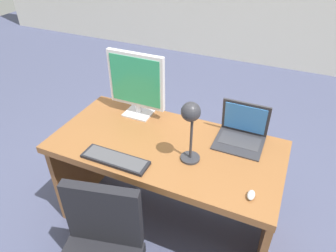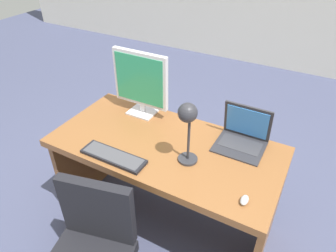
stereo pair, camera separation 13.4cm
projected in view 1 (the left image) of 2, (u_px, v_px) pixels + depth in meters
ground at (219, 122)px, 3.56m from camera, size 12.00×12.00×0.00m
desk at (168, 164)px, 2.15m from camera, size 1.51×0.74×0.75m
monitor at (136, 82)px, 2.15m from camera, size 0.43×0.16×0.48m
laptop at (242, 129)px, 2.01m from camera, size 0.31×0.27×0.26m
keyboard at (115, 159)px, 1.86m from camera, size 0.43×0.13×0.02m
mouse at (251, 195)px, 1.62m from camera, size 0.04×0.07×0.03m
desk_lamp at (191, 120)px, 1.69m from camera, size 0.12×0.14×0.41m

